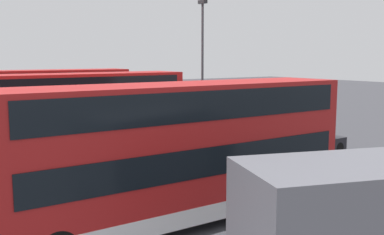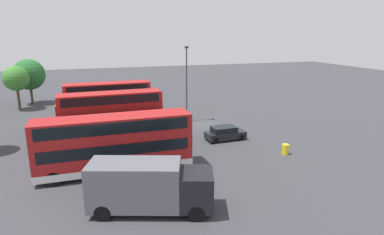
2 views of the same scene
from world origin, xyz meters
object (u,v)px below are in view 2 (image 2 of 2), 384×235
(car_hatchback_silver, at_px, (225,133))
(bus_double_decker_fourth, at_px, (111,112))
(lamp_post_tall, at_px, (187,79))
(bus_double_decker_near_end, at_px, (115,143))
(bus_single_deck_second, at_px, (115,139))
(bus_single_deck_seventh, at_px, (108,100))
(box_truck_blue, at_px, (149,186))
(waste_bin_yellow, at_px, (285,149))
(bus_single_deck_third, at_px, (116,129))
(bus_double_decker_sixth, at_px, (108,99))
(bus_single_deck_fifth, at_px, (111,112))

(car_hatchback_silver, bearing_deg, bus_double_decker_fourth, 61.52)
(lamp_post_tall, bearing_deg, bus_double_decker_near_end, 142.79)
(lamp_post_tall, bearing_deg, car_hatchback_silver, -169.41)
(bus_single_deck_second, height_order, bus_single_deck_seventh, same)
(bus_single_deck_seventh, relative_size, box_truck_blue, 1.44)
(bus_single_deck_second, height_order, waste_bin_yellow, bus_single_deck_second)
(bus_single_deck_third, bearing_deg, box_truck_blue, -177.06)
(bus_double_decker_fourth, bearing_deg, bus_double_decker_near_end, 176.72)
(bus_double_decker_near_end, height_order, bus_double_decker_fourth, same)
(lamp_post_tall, bearing_deg, box_truck_blue, 156.60)
(bus_single_deck_second, relative_size, bus_double_decker_sixth, 1.01)
(car_hatchback_silver, bearing_deg, bus_single_deck_second, 95.85)
(bus_double_decker_near_end, bearing_deg, bus_double_decker_sixth, -2.53)
(bus_double_decker_sixth, distance_m, lamp_post_tall, 10.62)
(bus_single_deck_fifth, bearing_deg, lamp_post_tall, -96.16)
(bus_single_deck_fifth, bearing_deg, waste_bin_yellow, -136.08)
(car_hatchback_silver, distance_m, waste_bin_yellow, 6.56)
(bus_double_decker_sixth, relative_size, box_truck_blue, 1.36)
(bus_single_deck_second, relative_size, bus_double_decker_fourth, 1.00)
(bus_single_deck_second, relative_size, bus_single_deck_seventh, 0.96)
(bus_single_deck_third, bearing_deg, bus_single_deck_fifth, -0.46)
(bus_single_deck_third, xyz_separation_m, lamp_post_tall, (6.23, -9.18, 3.65))
(box_truck_blue, bearing_deg, bus_double_decker_sixth, 1.38)
(bus_single_deck_second, bearing_deg, bus_double_decker_fourth, -2.31)
(bus_single_deck_second, height_order, bus_double_decker_fourth, bus_double_decker_fourth)
(box_truck_blue, bearing_deg, bus_single_deck_seventh, 0.73)
(bus_double_decker_sixth, bearing_deg, bus_double_decker_near_end, 177.47)
(bus_double_decker_sixth, distance_m, box_truck_blue, 24.39)
(bus_single_deck_seventh, distance_m, lamp_post_tall, 12.72)
(bus_double_decker_sixth, xyz_separation_m, bus_single_deck_seventh, (3.63, -0.23, -0.83))
(car_hatchback_silver, bearing_deg, waste_bin_yellow, -147.18)
(bus_double_decker_near_end, relative_size, bus_single_deck_fifth, 1.00)
(lamp_post_tall, bearing_deg, bus_single_deck_third, 124.16)
(bus_double_decker_fourth, bearing_deg, bus_single_deck_fifth, -2.23)
(box_truck_blue, distance_m, lamp_post_tall, 21.68)
(bus_single_deck_second, distance_m, waste_bin_yellow, 15.32)
(box_truck_blue, relative_size, lamp_post_tall, 0.86)
(bus_single_deck_fifth, distance_m, car_hatchback_silver, 14.15)
(bus_single_deck_third, bearing_deg, bus_double_decker_near_end, 174.25)
(bus_single_deck_second, distance_m, box_truck_blue, 10.27)
(bus_double_decker_fourth, height_order, waste_bin_yellow, bus_double_decker_fourth)
(bus_double_decker_sixth, bearing_deg, bus_single_deck_fifth, 179.34)
(bus_double_decker_sixth, relative_size, lamp_post_tall, 1.17)
(bus_double_decker_sixth, relative_size, bus_single_deck_seventh, 0.95)
(bus_double_decker_near_end, distance_m, lamp_post_tall, 16.55)
(waste_bin_yellow, bearing_deg, bus_single_deck_fifth, 43.92)
(bus_single_deck_third, distance_m, car_hatchback_silver, 10.96)
(bus_single_deck_third, bearing_deg, car_hatchback_silver, -100.78)
(bus_single_deck_second, xyz_separation_m, waste_bin_yellow, (-4.37, -14.63, -1.15))
(bus_double_decker_near_end, height_order, box_truck_blue, bus_double_decker_near_end)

